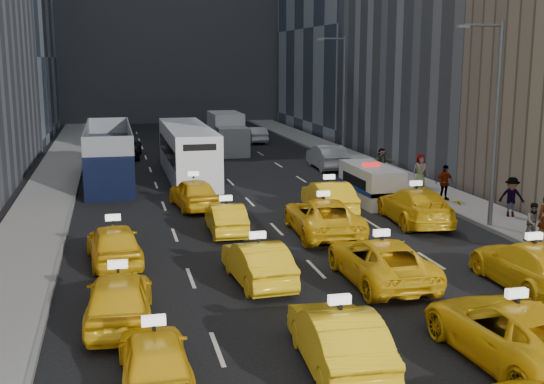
{
  "coord_description": "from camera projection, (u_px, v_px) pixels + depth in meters",
  "views": [
    {
      "loc": [
        -6.92,
        -14.5,
        7.43
      ],
      "look_at": [
        -0.57,
        12.45,
        2.0
      ],
      "focal_mm": 45.0,
      "sensor_mm": 36.0,
      "label": 1
    }
  ],
  "objects": [
    {
      "name": "misc_car_4",
      "position": [
        257.0,
        135.0,
        61.27
      ],
      "size": [
        1.85,
        4.41,
        1.42
      ],
      "primitive_type": "imported",
      "rotation": [
        0.0,
        0.0,
        3.06
      ],
      "color": "#AFB0B7",
      "rests_on": "ground"
    },
    {
      "name": "taxi_12",
      "position": [
        114.0,
        244.0,
        24.96
      ],
      "size": [
        2.22,
        4.65,
        1.53
      ],
      "primitive_type": "imported",
      "rotation": [
        0.0,
        0.0,
        3.23
      ],
      "color": "yellow",
      "rests_on": "ground"
    },
    {
      "name": "taxi_13",
      "position": [
        226.0,
        218.0,
        29.31
      ],
      "size": [
        1.52,
        4.12,
        1.35
      ],
      "primitive_type": "imported",
      "rotation": [
        0.0,
        0.0,
        3.12
      ],
      "color": "yellow",
      "rests_on": "ground"
    },
    {
      "name": "pedestrian_5",
      "position": [
        382.0,
        162.0,
        42.59
      ],
      "size": [
        1.72,
        0.79,
        1.79
      ],
      "primitive_type": "imported",
      "rotation": [
        0.0,
        0.0,
        0.19
      ],
      "color": "gray",
      "rests_on": "sidewalk_east"
    },
    {
      "name": "taxi_11",
      "position": [
        532.0,
        266.0,
        22.21
      ],
      "size": [
        2.44,
        5.52,
        1.58
      ],
      "primitive_type": "imported",
      "rotation": [
        0.0,
        0.0,
        3.1
      ],
      "color": "yellow",
      "rests_on": "ground"
    },
    {
      "name": "taxi_10",
      "position": [
        381.0,
        260.0,
        22.96
      ],
      "size": [
        2.5,
        5.37,
        1.49
      ],
      "primitive_type": "imported",
      "rotation": [
        0.0,
        0.0,
        3.14
      ],
      "color": "yellow",
      "rests_on": "ground"
    },
    {
      "name": "city_bus",
      "position": [
        187.0,
        152.0,
        43.33
      ],
      "size": [
        2.72,
        12.59,
        3.25
      ],
      "rotation": [
        0.0,
        0.0,
        -0.01
      ],
      "color": "white",
      "rests_on": "ground"
    },
    {
      "name": "sidewalk_west",
      "position": [
        50.0,
        192.0,
        38.34
      ],
      "size": [
        3.0,
        90.0,
        0.15
      ],
      "primitive_type": "cube",
      "color": "gray",
      "rests_on": "ground"
    },
    {
      "name": "double_decker",
      "position": [
        109.0,
        155.0,
        41.22
      ],
      "size": [
        4.22,
        12.0,
        3.42
      ],
      "rotation": [
        0.0,
        0.0,
        0.13
      ],
      "color": "black",
      "rests_on": "ground"
    },
    {
      "name": "taxi_8",
      "position": [
        119.0,
        298.0,
        19.24
      ],
      "size": [
        2.09,
        4.67,
        1.56
      ],
      "primitive_type": "imported",
      "rotation": [
        0.0,
        0.0,
        3.09
      ],
      "color": "yellow",
      "rests_on": "ground"
    },
    {
      "name": "ground",
      "position": [
        410.0,
        364.0,
        16.84
      ],
      "size": [
        160.0,
        160.0,
        0.0
      ],
      "primitive_type": "plane",
      "color": "black",
      "rests_on": "ground"
    },
    {
      "name": "pedestrian_2",
      "position": [
        512.0,
        197.0,
        31.81
      ],
      "size": [
        1.3,
        0.91,
        1.86
      ],
      "primitive_type": "imported",
      "rotation": [
        0.0,
        0.0,
        -0.39
      ],
      "color": "gray",
      "rests_on": "sidewalk_east"
    },
    {
      "name": "nypd_van",
      "position": [
        371.0,
        185.0,
        35.62
      ],
      "size": [
        2.0,
        4.94,
        2.11
      ],
      "rotation": [
        0.0,
        0.0,
        -0.02
      ],
      "color": "silver",
      "rests_on": "ground"
    },
    {
      "name": "misc_car_1",
      "position": [
        123.0,
        148.0,
        51.84
      ],
      "size": [
        3.0,
        5.71,
        1.53
      ],
      "primitive_type": "imported",
      "rotation": [
        0.0,
        0.0,
        3.06
      ],
      "color": "black",
      "rests_on": "ground"
    },
    {
      "name": "box_truck",
      "position": [
        227.0,
        133.0,
        54.53
      ],
      "size": [
        2.8,
        7.03,
        3.15
      ],
      "rotation": [
        0.0,
        0.0,
        0.06
      ],
      "color": "silver",
      "rests_on": "ground"
    },
    {
      "name": "taxi_17",
      "position": [
        329.0,
        198.0,
        33.04
      ],
      "size": [
        1.93,
        4.96,
        1.61
      ],
      "primitive_type": "imported",
      "rotation": [
        0.0,
        0.0,
        3.09
      ],
      "color": "yellow",
      "rests_on": "ground"
    },
    {
      "name": "curb_west",
      "position": [
        76.0,
        190.0,
        38.67
      ],
      "size": [
        0.15,
        90.0,
        0.18
      ],
      "primitive_type": "cube",
      "color": "slate",
      "rests_on": "ground"
    },
    {
      "name": "taxi_16",
      "position": [
        194.0,
        193.0,
        34.28
      ],
      "size": [
        2.4,
        4.74,
        1.55
      ],
      "primitive_type": "imported",
      "rotation": [
        0.0,
        0.0,
        3.27
      ],
      "color": "yellow",
      "rests_on": "ground"
    },
    {
      "name": "taxi_6",
      "position": [
        514.0,
        332.0,
        16.89
      ],
      "size": [
        2.88,
        5.74,
        1.56
      ],
      "primitive_type": "imported",
      "rotation": [
        0.0,
        0.0,
        3.19
      ],
      "color": "yellow",
      "rests_on": "ground"
    },
    {
      "name": "taxi_15",
      "position": [
        415.0,
        206.0,
        31.16
      ],
      "size": [
        2.8,
        5.85,
        1.64
      ],
      "primitive_type": "imported",
      "rotation": [
        0.0,
        0.0,
        3.05
      ],
      "color": "yellow",
      "rests_on": "ground"
    },
    {
      "name": "taxi_9",
      "position": [
        258.0,
        262.0,
        22.83
      ],
      "size": [
        1.83,
        4.49,
        1.45
      ],
      "primitive_type": "imported",
      "rotation": [
        0.0,
        0.0,
        3.21
      ],
      "color": "yellow",
      "rests_on": "ground"
    },
    {
      "name": "pedestrian_3",
      "position": [
        444.0,
        183.0,
        35.51
      ],
      "size": [
        1.15,
        0.65,
        1.86
      ],
      "primitive_type": "imported",
      "rotation": [
        0.0,
        0.0,
        0.15
      ],
      "color": "gray",
      "rests_on": "sidewalk_east"
    },
    {
      "name": "taxi_4",
      "position": [
        155.0,
        357.0,
        15.66
      ],
      "size": [
        1.65,
        4.02,
        1.36
      ],
      "primitive_type": "imported",
      "rotation": [
        0.0,
        0.0,
        3.15
      ],
      "color": "yellow",
      "rests_on": "ground"
    },
    {
      "name": "taxi_5",
      "position": [
        339.0,
        339.0,
        16.47
      ],
      "size": [
        1.92,
        4.81,
        1.56
      ],
      "primitive_type": "imported",
      "rotation": [
        0.0,
        0.0,
        3.08
      ],
      "color": "yellow",
      "rests_on": "ground"
    },
    {
      "name": "pedestrian_4",
      "position": [
        420.0,
        170.0,
        39.29
      ],
      "size": [
        0.94,
        0.53,
        1.88
      ],
      "primitive_type": "imported",
      "rotation": [
        0.0,
        0.0,
        -0.03
      ],
      "color": "gray",
      "rests_on": "sidewalk_east"
    },
    {
      "name": "streetlight_far",
      "position": [
        342.0,
        94.0,
        48.52
      ],
      "size": [
        2.15,
        0.22,
        9.0
      ],
      "color": "#595B60",
      "rests_on": "ground"
    },
    {
      "name": "misc_car_3",
      "position": [
        175.0,
        136.0,
        59.47
      ],
      "size": [
        2.22,
        4.75,
        1.57
      ],
      "primitive_type": "imported",
      "rotation": [
        0.0,
        0.0,
        3.06
      ],
      "color": "black",
      "rests_on": "ground"
    },
    {
      "name": "taxi_14",
      "position": [
        323.0,
        217.0,
        29.16
      ],
      "size": [
        2.96,
        5.81,
        1.57
      ],
      "primitive_type": "imported",
      "rotation": [
        0.0,
        0.0,
        3.08
      ],
      "color": "yellow",
      "rests_on": "ground"
    },
    {
      "name": "misc_car_0",
      "position": [
        327.0,
        157.0,
        46.56
      ],
      "size": [
        1.94,
        5.12,
        1.67
      ],
      "primitive_type": "imported",
      "rotation": [
        0.0,
        0.0,
        3.11
      ],
      "color": "#A5A7AD",
      "rests_on": "ground"
    },
    {
      "name": "pedestrian_1",
      "position": [
        534.0,
        222.0,
        27.5
      ],
      "size": [
        0.82,
        0.53,
        1.58
      ],
      "primitive_type": "imported",
      "rotation": [
        0.0,
        0.0,
        -0.14
      ],
      "color": "gray",
      "rests_on": "sidewalk_east"
    },
    {
      "name": "misc_car_2",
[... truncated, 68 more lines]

